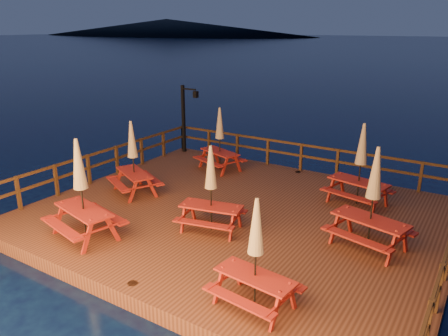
% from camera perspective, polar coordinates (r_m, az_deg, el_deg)
% --- Properties ---
extents(ground, '(500.00, 500.00, 0.00)m').
position_cam_1_polar(ground, '(13.68, 1.81, -7.34)').
color(ground, black).
rests_on(ground, ground).
extents(deck, '(12.00, 10.00, 0.40)m').
position_cam_1_polar(deck, '(13.60, 1.82, -6.58)').
color(deck, '#482517').
rests_on(deck, ground).
extents(deck_piles, '(11.44, 9.44, 1.40)m').
position_cam_1_polar(deck_piles, '(13.81, 1.80, -8.46)').
color(deck_piles, '#322210').
rests_on(deck_piles, ground).
extents(railing, '(11.80, 9.75, 1.10)m').
position_cam_1_polar(railing, '(14.69, 5.41, -0.67)').
color(railing, '#322210').
rests_on(railing, deck).
extents(lamp_post, '(0.85, 0.18, 3.00)m').
position_cam_1_polar(lamp_post, '(19.50, -4.96, 7.20)').
color(lamp_post, black).
rests_on(lamp_post, deck).
extents(headland_left, '(180.00, 84.00, 9.00)m').
position_cam_1_polar(headland_left, '(260.58, -7.50, 17.76)').
color(headland_left, black).
rests_on(headland_left, ground).
extents(picnic_table_0, '(2.12, 1.94, 2.49)m').
position_cam_1_polar(picnic_table_0, '(17.09, -0.56, 3.96)').
color(picnic_table_0, maroon).
rests_on(picnic_table_0, deck).
extents(picnic_table_1, '(1.98, 1.75, 2.45)m').
position_cam_1_polar(picnic_table_1, '(11.93, -1.71, -2.53)').
color(picnic_table_1, maroon).
rests_on(picnic_table_1, deck).
extents(picnic_table_2, '(2.23, 1.97, 2.76)m').
position_cam_1_polar(picnic_table_2, '(12.06, -18.18, -2.45)').
color(picnic_table_2, maroon).
rests_on(picnic_table_2, deck).
extents(picnic_table_3, '(2.22, 1.97, 2.71)m').
position_cam_1_polar(picnic_table_3, '(11.53, 18.89, -3.60)').
color(picnic_table_3, maroon).
rests_on(picnic_table_3, deck).
extents(picnic_table_4, '(1.80, 1.54, 2.38)m').
position_cam_1_polar(picnic_table_4, '(8.78, 4.16, -10.90)').
color(picnic_table_4, maroon).
rests_on(picnic_table_4, deck).
extents(picnic_table_5, '(2.14, 1.89, 2.65)m').
position_cam_1_polar(picnic_table_5, '(14.29, 17.41, 0.59)').
color(picnic_table_5, maroon).
rests_on(picnic_table_5, deck).
extents(picnic_table_6, '(2.21, 2.07, 2.51)m').
position_cam_1_polar(picnic_table_6, '(14.90, -11.81, 1.48)').
color(picnic_table_6, maroon).
rests_on(picnic_table_6, deck).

